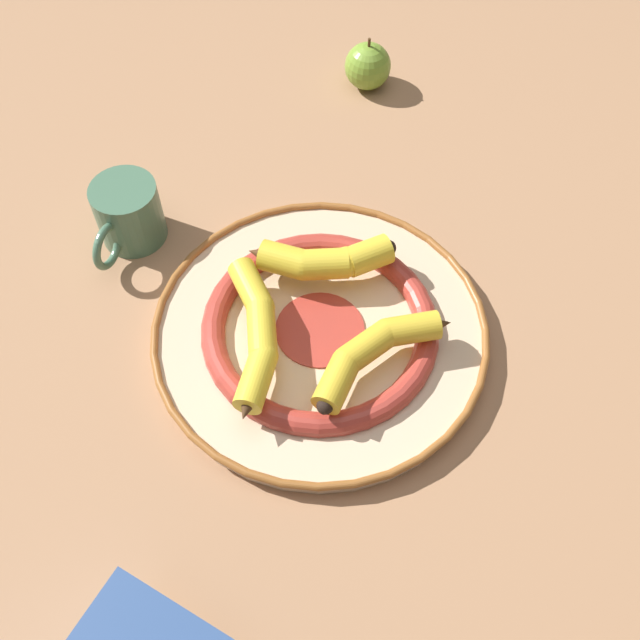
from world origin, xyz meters
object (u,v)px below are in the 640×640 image
(coffee_mug, at_px, (128,214))
(apple, at_px, (368,66))
(banana_c, at_px, (374,350))
(banana_b, at_px, (322,260))
(banana_a, at_px, (257,334))
(decorative_bowl, at_px, (320,331))

(coffee_mug, xyz_separation_m, apple, (0.01, 0.41, -0.01))
(banana_c, bearing_deg, banana_b, -104.06)
(coffee_mug, height_order, apple, coffee_mug)
(banana_b, xyz_separation_m, coffee_mug, (-0.22, -0.11, -0.01))
(banana_a, xyz_separation_m, banana_b, (-0.02, 0.12, 0.00))
(decorative_bowl, distance_m, banana_a, 0.08)
(decorative_bowl, height_order, banana_c, banana_c)
(banana_a, bearing_deg, decorative_bowl, -73.15)
(decorative_bowl, bearing_deg, banana_c, 5.73)
(apple, bearing_deg, decorative_bowl, -53.32)
(banana_a, relative_size, apple, 2.09)
(banana_a, bearing_deg, banana_c, -104.51)
(banana_b, relative_size, coffee_mug, 1.17)
(coffee_mug, distance_m, apple, 0.41)
(coffee_mug, bearing_deg, decorative_bowl, 75.15)
(coffee_mug, bearing_deg, banana_a, 60.94)
(decorative_bowl, xyz_separation_m, banana_c, (0.07, 0.01, 0.04))
(banana_c, bearing_deg, coffee_mug, -73.26)
(banana_b, height_order, coffee_mug, coffee_mug)
(decorative_bowl, distance_m, coffee_mug, 0.28)
(decorative_bowl, height_order, apple, apple)
(decorative_bowl, xyz_separation_m, apple, (-0.26, 0.35, 0.02))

